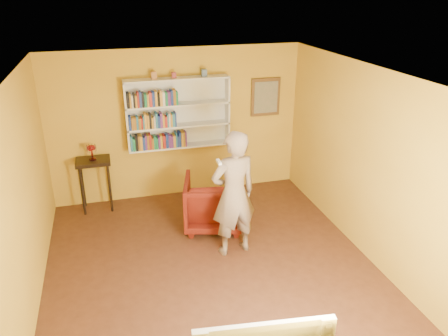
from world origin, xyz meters
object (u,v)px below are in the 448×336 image
at_px(person, 234,194).
at_px(bookshelf, 178,113).
at_px(ruby_lustre, 91,149).
at_px(armchair, 214,202).
at_px(console_table, 94,168).

bearing_deg(person, bookshelf, -89.11).
relative_size(ruby_lustre, armchair, 0.28).
bearing_deg(console_table, bookshelf, 6.04).
bearing_deg(console_table, ruby_lustre, 108.43).
xyz_separation_m(bookshelf, console_table, (-1.51, -0.16, -0.82)).
relative_size(armchair, person, 0.50).
xyz_separation_m(bookshelf, ruby_lustre, (-1.51, -0.16, -0.48)).
bearing_deg(person, console_table, -55.18).
height_order(console_table, ruby_lustre, ruby_lustre).
height_order(bookshelf, armchair, bookshelf).
bearing_deg(ruby_lustre, armchair, -31.49).
relative_size(ruby_lustre, person, 0.14).
bearing_deg(person, armchair, -93.21).
bearing_deg(armchair, ruby_lustre, -16.99).
bearing_deg(ruby_lustre, bookshelf, 6.04).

